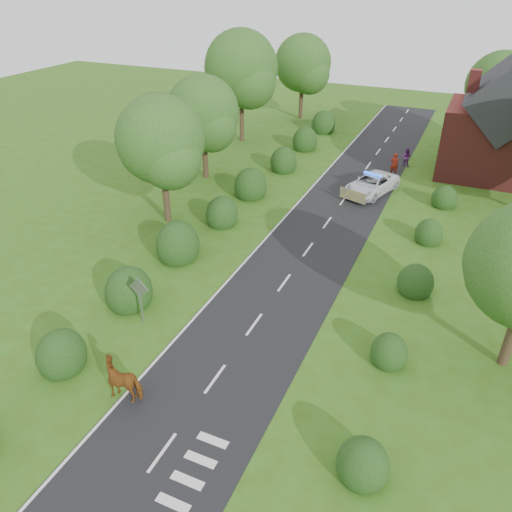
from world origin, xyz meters
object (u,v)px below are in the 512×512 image
at_px(cow, 125,380).
at_px(pedestrian_red, 394,164).
at_px(road_sign, 140,294).
at_px(police_van, 371,184).
at_px(pedestrian_purple, 406,157).

height_order(cow, pedestrian_red, pedestrian_red).
distance_m(road_sign, cow, 4.76).
height_order(road_sign, police_van, road_sign).
relative_size(cow, pedestrian_red, 1.10).
bearing_deg(police_van, road_sign, -90.15).
bearing_deg(pedestrian_purple, cow, 90.21).
bearing_deg(pedestrian_purple, road_sign, 84.46).
bearing_deg(pedestrian_purple, pedestrian_red, 88.24).
bearing_deg(police_van, pedestrian_purple, 96.62).
bearing_deg(police_van, cow, -82.48).
bearing_deg(pedestrian_red, road_sign, 76.13).
bearing_deg(road_sign, police_van, 72.11).
bearing_deg(cow, road_sign, -162.08).
relative_size(police_van, pedestrian_purple, 3.53).
bearing_deg(police_van, pedestrian_red, 97.34).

